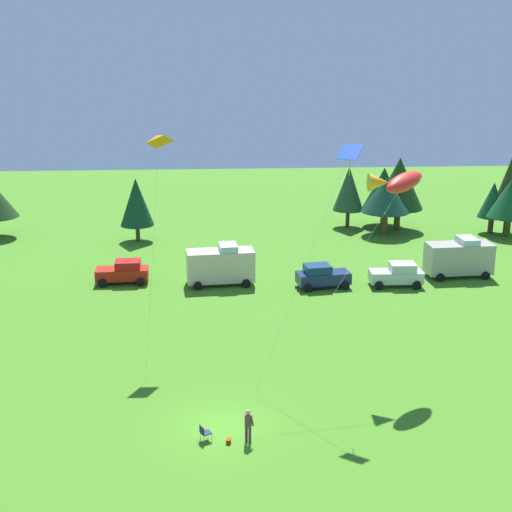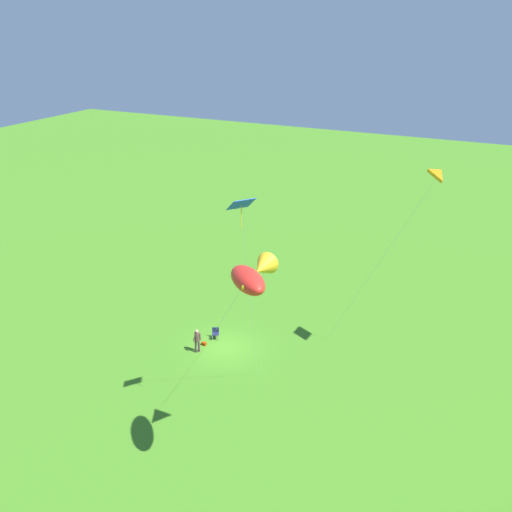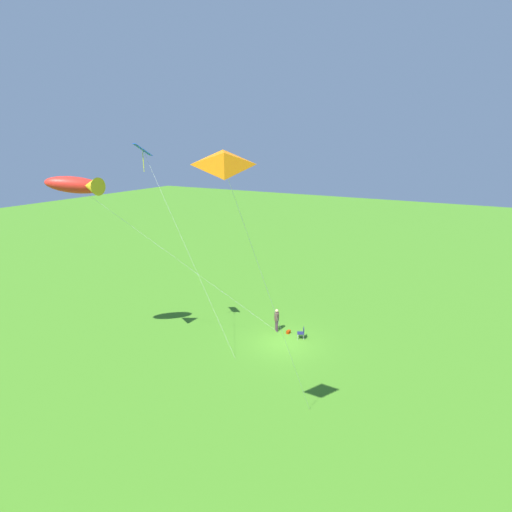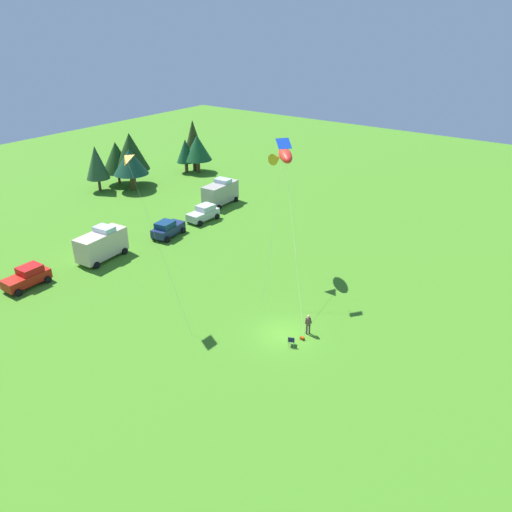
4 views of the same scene
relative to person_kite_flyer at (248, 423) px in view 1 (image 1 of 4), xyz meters
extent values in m
plane|color=#417E1F|center=(-1.30, 1.46, -1.02)|extent=(160.00, 160.00, 0.00)
cylinder|color=#472E3C|center=(-0.08, 0.07, -0.60)|extent=(0.14, 0.14, 0.85)
cylinder|color=#472E3C|center=(0.08, -0.08, -0.60)|extent=(0.14, 0.14, 0.85)
cylinder|color=brown|center=(0.00, 0.00, 0.14)|extent=(0.48, 0.48, 0.62)
sphere|color=tan|center=(0.00, 0.00, 0.60)|extent=(0.24, 0.24, 0.24)
cylinder|color=brown|center=(-0.11, 0.18, 0.17)|extent=(0.15, 0.15, 0.55)
cylinder|color=brown|center=(0.18, -0.10, 0.17)|extent=(0.22, 0.22, 0.56)
cube|color=#1A1E45|center=(-2.05, 0.26, -0.60)|extent=(0.64, 0.64, 0.04)
cube|color=#1A1E45|center=(-2.25, 0.16, -0.40)|extent=(0.25, 0.45, 0.40)
cylinder|color=#A5A8AD|center=(-1.96, 0.54, -0.81)|extent=(0.03, 0.03, 0.42)
cylinder|color=#A5A8AD|center=(-1.77, 0.16, -0.81)|extent=(0.03, 0.03, 0.42)
cylinder|color=#A5A8AD|center=(-2.33, 0.35, -0.81)|extent=(0.03, 0.03, 0.42)
cylinder|color=#A5A8AD|center=(-2.15, -0.02, -0.81)|extent=(0.03, 0.03, 0.42)
cube|color=#A02C05|center=(-0.96, -0.06, -0.91)|extent=(0.26, 0.35, 0.22)
cube|color=#B71B0F|center=(-8.88, 25.09, -0.23)|extent=(4.25, 1.91, 0.90)
cube|color=red|center=(-8.38, 25.10, 0.54)|extent=(2.04, 1.71, 0.65)
cylinder|color=black|center=(-7.40, 26.12, -0.68)|extent=(0.69, 0.24, 0.68)
cylinder|color=black|center=(-7.35, 24.14, -0.68)|extent=(0.69, 0.24, 0.68)
cylinder|color=black|center=(-10.42, 26.04, -0.68)|extent=(0.69, 0.24, 0.68)
cylinder|color=black|center=(-10.37, 24.06, -0.68)|extent=(0.69, 0.24, 0.68)
cube|color=beige|center=(-0.88, 24.23, 0.57)|extent=(5.57, 2.67, 2.50)
cube|color=silver|center=(-0.24, 24.29, 2.07)|extent=(1.57, 2.14, 0.50)
cylinder|color=black|center=(0.95, 25.59, -0.68)|extent=(0.70, 0.28, 0.68)
cylinder|color=black|center=(1.16, 23.22, -0.68)|extent=(0.70, 0.28, 0.68)
cylinder|color=black|center=(-2.93, 25.24, -0.68)|extent=(0.70, 0.28, 0.68)
cylinder|color=black|center=(-2.71, 22.87, -0.68)|extent=(0.70, 0.28, 0.68)
cube|color=navy|center=(7.32, 22.94, -0.23)|extent=(4.41, 2.37, 0.90)
cube|color=navy|center=(6.82, 22.87, 0.54)|extent=(2.21, 1.92, 0.65)
cylinder|color=black|center=(5.96, 21.74, -0.68)|extent=(0.70, 0.31, 0.68)
cylinder|color=black|center=(5.69, 23.71, -0.68)|extent=(0.70, 0.31, 0.68)
cylinder|color=black|center=(8.96, 22.17, -0.68)|extent=(0.70, 0.31, 0.68)
cylinder|color=black|center=(8.68, 24.13, -0.68)|extent=(0.70, 0.31, 0.68)
cube|color=beige|center=(13.21, 22.91, -0.23)|extent=(4.27, 1.97, 0.90)
cube|color=silver|center=(13.71, 22.89, 0.54)|extent=(2.07, 1.74, 0.65)
cylinder|color=black|center=(14.76, 23.84, -0.68)|extent=(0.69, 0.25, 0.68)
cylinder|color=black|center=(14.68, 21.86, -0.68)|extent=(0.69, 0.25, 0.68)
cylinder|color=black|center=(11.74, 23.97, -0.68)|extent=(0.69, 0.25, 0.68)
cylinder|color=black|center=(11.66, 21.99, -0.68)|extent=(0.69, 0.25, 0.68)
cube|color=#A39D8F|center=(19.05, 25.00, 0.57)|extent=(5.52, 2.51, 2.50)
cube|color=silver|center=(19.70, 25.04, 2.07)|extent=(1.51, 2.10, 0.50)
cylinder|color=black|center=(20.93, 26.30, -0.68)|extent=(0.69, 0.26, 0.68)
cylinder|color=black|center=(21.06, 23.92, -0.68)|extent=(0.69, 0.26, 0.68)
cylinder|color=black|center=(17.04, 26.08, -0.68)|extent=(0.69, 0.26, 0.68)
cylinder|color=black|center=(17.18, 23.70, -0.68)|extent=(0.69, 0.26, 0.68)
cylinder|color=brown|center=(-8.81, 38.25, -0.21)|extent=(0.43, 0.43, 1.62)
cone|color=#103C21|center=(-8.81, 38.25, 2.94)|extent=(3.31, 3.31, 4.68)
cylinder|color=#47372A|center=(13.05, 42.56, -0.09)|extent=(0.41, 0.41, 1.86)
cone|color=#264729|center=(13.05, 42.56, 3.16)|extent=(3.27, 3.27, 4.65)
cylinder|color=#4D3C1B|center=(16.21, 39.15, 0.17)|extent=(0.62, 0.62, 2.38)
cone|color=#113927|center=(16.21, 39.15, 3.16)|extent=(4.96, 4.96, 3.59)
cylinder|color=#4A3A1D|center=(16.89, 42.90, -0.08)|extent=(0.38, 0.38, 1.87)
cone|color=#193E15|center=(16.89, 42.90, 3.07)|extent=(4.47, 4.47, 4.44)
cylinder|color=#473B1A|center=(18.00, 40.96, 0.15)|extent=(0.64, 0.64, 2.34)
cone|color=#193814|center=(18.00, 40.96, 3.98)|extent=(5.13, 5.13, 5.32)
cylinder|color=#42311E|center=(27.37, 39.06, -0.18)|extent=(0.55, 0.55, 1.68)
cone|color=#134426|center=(27.37, 39.06, 2.47)|extent=(2.94, 2.94, 3.63)
cylinder|color=#4A4020|center=(28.53, 37.58, -0.01)|extent=(0.59, 0.59, 2.02)
cone|color=#144B25|center=(28.53, 37.58, 2.96)|extent=(4.50, 4.50, 3.93)
cylinder|color=#4B352A|center=(28.81, 38.63, 0.05)|extent=(0.53, 0.53, 2.14)
cone|color=#263615|center=(28.81, 38.63, 4.12)|extent=(3.48, 3.48, 6.00)
ellipsoid|color=red|center=(9.44, 8.67, 10.11)|extent=(3.27, 3.20, 1.41)
cone|color=yellow|center=(7.95, 8.67, 10.11)|extent=(1.16, 1.05, 1.05)
sphere|color=yellow|center=(10.35, 8.99, 10.23)|extent=(0.26, 0.26, 0.26)
cylinder|color=silver|center=(4.57, 4.45, 4.55)|extent=(9.75, 8.47, 11.14)
cylinder|color=#4C3823|center=(-0.30, 0.22, -1.02)|extent=(0.04, 0.04, 0.01)
cube|color=blue|center=(5.82, 6.52, 12.17)|extent=(1.51, 1.46, 0.71)
cylinder|color=yellow|center=(5.82, 6.52, 11.47)|extent=(0.04, 0.04, 1.17)
cylinder|color=silver|center=(3.23, 5.68, 5.58)|extent=(5.19, 1.68, 13.19)
cylinder|color=#4C3823|center=(0.65, 4.85, -1.02)|extent=(0.04, 0.04, 0.01)
pyramid|color=orange|center=(-4.86, 14.00, 11.98)|extent=(1.82, 1.70, 1.02)
cylinder|color=silver|center=(-5.16, 10.62, 5.39)|extent=(0.83, 6.46, 12.81)
cylinder|color=#4C3823|center=(-5.57, 7.40, -1.02)|extent=(0.04, 0.04, 0.01)
camera|label=1|loc=(-1.68, -30.77, 17.48)|focal=50.00mm
camera|label=2|loc=(30.12, 19.15, 20.83)|focal=42.00mm
camera|label=3|loc=(-11.85, 24.59, 12.51)|focal=28.00mm
camera|label=4|loc=(-29.08, -16.21, 21.89)|focal=35.00mm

